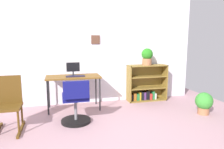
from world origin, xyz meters
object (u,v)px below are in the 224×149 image
Objects in this scene: potted_plant_on_shelf at (147,56)px; bookshelf_low at (146,85)px; desk at (73,79)px; office_chair at (76,104)px; monitor at (73,69)px; keyboard at (75,76)px; rocking_chair at (8,103)px; potted_plant_floor at (204,102)px.

bookshelf_low is at bearing 79.28° from potted_plant_on_shelf.
office_chair is at bearing -91.65° from desk.
monitor is at bearing 88.13° from office_chair.
potted_plant_on_shelf is at bearing 5.03° from monitor.
office_chair is at bearing -94.86° from keyboard.
rocking_chair reaches higher than bookshelf_low.
desk is 2.65m from potted_plant_floor.
monitor reaches higher than keyboard.
keyboard is 0.48× the size of office_chair.
desk reaches higher than potted_plant_floor.
bookshelf_low is (1.76, 1.05, 0.04)m from office_chair.
rocking_chair is at bearing -159.68° from bookshelf_low.
rocking_chair reaches higher than office_chair.
potted_plant_floor is at bearing -21.16° from desk.
potted_plant_floor is at bearing -58.05° from potted_plant_on_shelf.
monitor is 1.81m from bookshelf_low.
office_chair is at bearing -91.87° from monitor.
keyboard is at bearing 32.03° from rocking_chair.
keyboard is 0.44× the size of rocking_chair.
bookshelf_low is 2.40× the size of potted_plant_on_shelf.
potted_plant_floor is (2.44, -0.99, -0.62)m from monitor.
bookshelf_low is 1.40m from potted_plant_floor.
bookshelf_low reaches higher than keyboard.
potted_plant_on_shelf reaches higher than bookshelf_low.
office_chair reaches higher than keyboard.
potted_plant_on_shelf reaches higher than potted_plant_floor.
potted_plant_floor is at bearing -19.74° from keyboard.
keyboard is at bearing -170.46° from potted_plant_on_shelf.
rocking_chair is at bearing -142.57° from monitor.
potted_plant_on_shelf is (-0.01, -0.06, 0.69)m from bookshelf_low.
monitor is 0.73× the size of keyboard.
keyboard is at bearing -76.05° from monitor.
monitor is 2.70m from potted_plant_floor.
desk is 0.21m from monitor.
potted_plant_floor is (3.53, -0.16, -0.21)m from rocking_chair.
rocking_chair is (-1.09, -0.79, -0.21)m from desk.
potted_plant_floor is (2.40, -0.86, -0.48)m from keyboard.
bookshelf_low is at bearing 20.32° from rocking_chair.
monitor is 0.71× the size of potted_plant_on_shelf.
office_chair is 1.07m from rocking_chair.
desk is 1.79m from potted_plant_on_shelf.
office_chair is at bearing -0.23° from rocking_chair.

